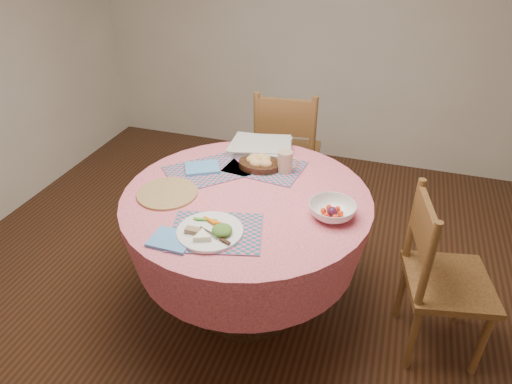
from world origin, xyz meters
TOP-DOWN VIEW (x-y plane):
  - ground at (0.00, 0.00)m, footprint 4.00×4.00m
  - dining_table at (0.00, 0.00)m, footprint 1.24×1.24m
  - chair_right at (0.96, 0.03)m, footprint 0.47×0.48m
  - chair_back at (-0.05, 0.99)m, footprint 0.50×0.48m
  - placemat_front at (-0.03, -0.33)m, footprint 0.46×0.39m
  - placemat_left at (-0.29, 0.15)m, footprint 0.49×0.50m
  - placemat_back at (0.01, 0.30)m, footprint 0.43×0.35m
  - wicker_trivet at (-0.38, -0.11)m, footprint 0.30×0.30m
  - napkin_near at (-0.19, -0.44)m, footprint 0.18×0.14m
  - napkin_far at (-0.31, 0.17)m, footprint 0.23×0.21m
  - dinner_plate at (-0.04, -0.35)m, footprint 0.29×0.29m
  - bread_bowl at (-0.02, 0.28)m, footprint 0.23×0.23m
  - latte_mug at (0.12, 0.28)m, footprint 0.12×0.08m
  - fruit_bowl at (0.43, -0.05)m, footprint 0.23×0.23m
  - newspaper_stack at (-0.08, 0.49)m, footprint 0.39×0.32m

SIDE VIEW (x-z plane):
  - ground at x=0.00m, z-range 0.00..0.00m
  - chair_right at x=0.96m, z-range 0.02..0.91m
  - chair_back at x=-0.05m, z-range 0.02..0.99m
  - dining_table at x=0.00m, z-range 0.18..0.93m
  - placemat_front at x=-0.03m, z-range 0.75..0.76m
  - placemat_left at x=-0.29m, z-range 0.75..0.76m
  - placemat_back at x=0.01m, z-range 0.75..0.76m
  - wicker_trivet at x=-0.38m, z-range 0.75..0.76m
  - napkin_near at x=-0.19m, z-range 0.75..0.76m
  - napkin_far at x=-0.31m, z-range 0.76..0.77m
  - dinner_plate at x=-0.04m, z-range 0.74..0.80m
  - newspaper_stack at x=-0.08m, z-range 0.76..0.80m
  - fruit_bowl at x=0.43m, z-range 0.75..0.82m
  - bread_bowl at x=-0.02m, z-range 0.75..0.83m
  - latte_mug at x=0.12m, z-range 0.76..0.87m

